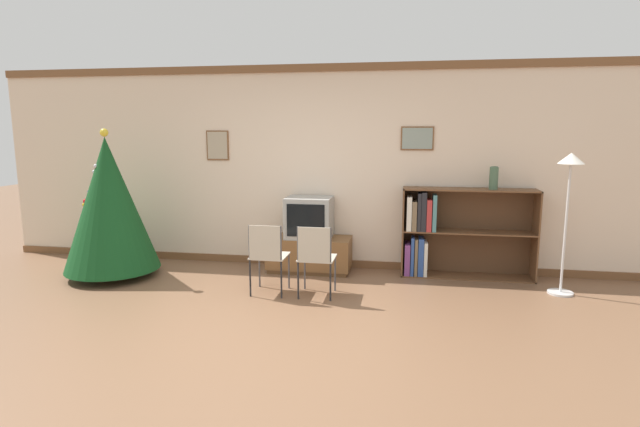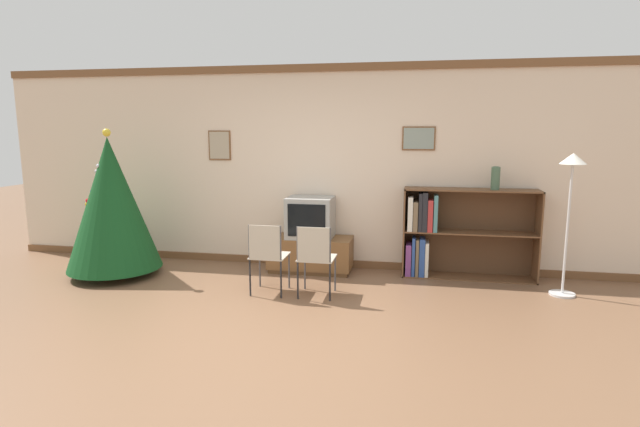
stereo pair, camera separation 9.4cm
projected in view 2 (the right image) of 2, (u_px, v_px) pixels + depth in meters
ground_plane at (259, 334)px, 4.58m from camera, size 24.00×24.00×0.00m
wall_back at (313, 168)px, 6.73m from camera, size 8.99×0.11×2.70m
christmas_tree at (111, 204)px, 6.30m from camera, size 1.16×1.16×1.87m
tv_console at (310, 254)px, 6.61m from camera, size 1.09×0.50×0.46m
television at (310, 217)px, 6.52m from camera, size 0.59×0.48×0.53m
folding_chair_left at (267, 254)px, 5.62m from camera, size 0.40×0.40×0.82m
folding_chair_right at (315, 256)px, 5.51m from camera, size 0.40×0.40×0.82m
bookshelf at (445, 233)px, 6.31m from camera, size 1.63×0.36×1.13m
vase at (495, 178)px, 6.06m from camera, size 0.11×0.11×0.28m
standing_lamp at (571, 187)px, 5.46m from camera, size 0.28×0.28×1.61m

